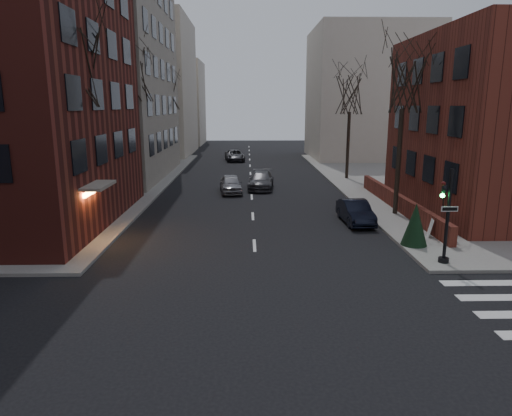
{
  "coord_description": "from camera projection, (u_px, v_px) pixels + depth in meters",
  "views": [
    {
      "loc": [
        -0.35,
        -9.25,
        6.67
      ],
      "look_at": [
        0.07,
        11.44,
        2.0
      ],
      "focal_mm": 32.0,
      "sensor_mm": 36.0,
      "label": 1
    }
  ],
  "objects": [
    {
      "name": "building_distant_lb",
      "position": [
        174.0,
        103.0,
        78.92
      ],
      "size": [
        10.0,
        12.0,
        14.0
      ],
      "primitive_type": "cube",
      "color": "beige",
      "rests_on": "ground"
    },
    {
      "name": "building_left_tan",
      "position": [
        58.0,
        20.0,
        40.24
      ],
      "size": [
        18.0,
        18.0,
        28.0
      ],
      "primitive_type": "cube",
      "color": "gray",
      "rests_on": "ground"
    },
    {
      "name": "ground",
      "position": [
        263.0,
        402.0,
        10.5
      ],
      "size": [
        160.0,
        160.0,
        0.0
      ],
      "primitive_type": "plane",
      "color": "black",
      "rests_on": "ground"
    },
    {
      "name": "tree_left_c",
      "position": [
        166.0,
        92.0,
        47.57
      ],
      "size": [
        3.96,
        3.96,
        9.72
      ],
      "color": "#2D231C",
      "rests_on": "sidewalk_far_left"
    },
    {
      "name": "streetlamp_far",
      "position": [
        176.0,
        128.0,
        50.36
      ],
      "size": [
        0.36,
        0.36,
        6.28
      ],
      "color": "black",
      "rests_on": "sidewalk_far_left"
    },
    {
      "name": "car_lane_far",
      "position": [
        235.0,
        155.0,
        55.87
      ],
      "size": [
        2.75,
        5.01,
        1.33
      ],
      "primitive_type": "imported",
      "rotation": [
        0.0,
        0.0,
        0.12
      ],
      "color": "#3C3C40",
      "rests_on": "ground"
    },
    {
      "name": "building_distant_ra",
      "position": [
        368.0,
        95.0,
        57.79
      ],
      "size": [
        14.0,
        14.0,
        16.0
      ],
      "primitive_type": "cube",
      "color": "beige",
      "rests_on": "ground"
    },
    {
      "name": "parked_sedan",
      "position": [
        355.0,
        212.0,
        26.28
      ],
      "size": [
        1.57,
        4.08,
        1.33
      ],
      "primitive_type": "imported",
      "rotation": [
        0.0,
        0.0,
        0.04
      ],
      "color": "black",
      "rests_on": "ground"
    },
    {
      "name": "sandwich_board",
      "position": [
        434.0,
        228.0,
        23.09
      ],
      "size": [
        0.51,
        0.64,
        0.92
      ],
      "primitive_type": "cube",
      "rotation": [
        0.0,
        0.0,
        -0.19
      ],
      "color": "silver",
      "rests_on": "sidewalk_far_right"
    },
    {
      "name": "tree_left_a",
      "position": [
        73.0,
        67.0,
        22.11
      ],
      "size": [
        4.18,
        4.18,
        10.26
      ],
      "color": "#2D231C",
      "rests_on": "sidewalk_far_left"
    },
    {
      "name": "low_wall_right",
      "position": [
        398.0,
        202.0,
        29.07
      ],
      "size": [
        0.35,
        16.0,
        1.0
      ],
      "primitive_type": "cube",
      "color": "maroon",
      "rests_on": "sidewalk_far_right"
    },
    {
      "name": "car_lane_silver",
      "position": [
        231.0,
        184.0,
        35.51
      ],
      "size": [
        2.02,
        4.19,
        1.38
      ],
      "primitive_type": "imported",
      "rotation": [
        0.0,
        0.0,
        0.1
      ],
      "color": "gray",
      "rests_on": "ground"
    },
    {
      "name": "tree_left_b",
      "position": [
        132.0,
        74.0,
        33.72
      ],
      "size": [
        4.4,
        4.4,
        10.8
      ],
      "color": "#2D231C",
      "rests_on": "sidewalk_far_left"
    },
    {
      "name": "streetlamp_near",
      "position": [
        131.0,
        142.0,
        30.86
      ],
      "size": [
        0.36,
        0.36,
        6.28
      ],
      "color": "black",
      "rests_on": "sidewalk_far_left"
    },
    {
      "name": "tree_right_a",
      "position": [
        404.0,
        81.0,
        26.46
      ],
      "size": [
        3.96,
        3.96,
        9.72
      ],
      "color": "#2D231C",
      "rests_on": "sidewalk_far_right"
    },
    {
      "name": "building_distant_la",
      "position": [
        139.0,
        88.0,
        61.86
      ],
      "size": [
        14.0,
        16.0,
        18.0
      ],
      "primitive_type": "cube",
      "color": "beige",
      "rests_on": "ground"
    },
    {
      "name": "traffic_signal",
      "position": [
        446.0,
        222.0,
        19.0
      ],
      "size": [
        0.76,
        0.44,
        4.0
      ],
      "color": "black",
      "rests_on": "sidewalk_far_right"
    },
    {
      "name": "evergreen_shrub",
      "position": [
        415.0,
        224.0,
        21.59
      ],
      "size": [
        1.4,
        1.4,
        2.03
      ],
      "primitive_type": "cone",
      "rotation": [
        0.0,
        0.0,
        -0.17
      ],
      "color": "black",
      "rests_on": "sidewalk_far_right"
    },
    {
      "name": "car_lane_gray",
      "position": [
        261.0,
        180.0,
        37.13
      ],
      "size": [
        2.39,
        4.91,
        1.38
      ],
      "primitive_type": "imported",
      "rotation": [
        0.0,
        0.0,
        -0.1
      ],
      "color": "#3A3A3F",
      "rests_on": "ground"
    },
    {
      "name": "tree_right_b",
      "position": [
        350.0,
        95.0,
        40.21
      ],
      "size": [
        3.74,
        3.74,
        9.18
      ],
      "color": "#2D231C",
      "rests_on": "sidewalk_far_right"
    }
  ]
}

